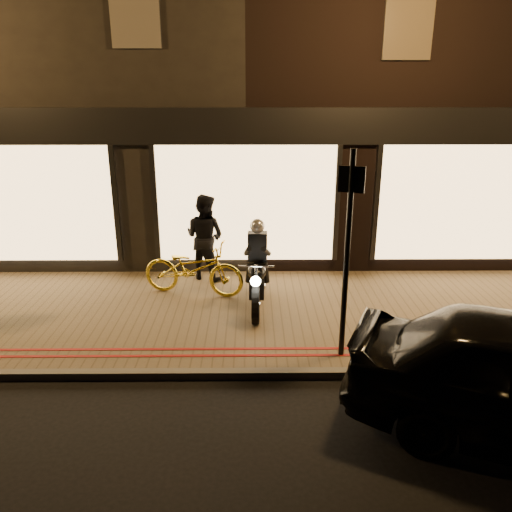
# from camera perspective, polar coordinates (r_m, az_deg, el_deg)

# --- Properties ---
(ground) EXTENTS (90.00, 90.00, 0.00)m
(ground) POSITION_cam_1_polar(r_m,az_deg,el_deg) (7.16, -1.34, -13.95)
(ground) COLOR black
(ground) RESTS_ON ground
(sidewalk) EXTENTS (50.00, 4.00, 0.12)m
(sidewalk) POSITION_cam_1_polar(r_m,az_deg,el_deg) (8.89, -1.18, -6.65)
(sidewalk) COLOR brown
(sidewalk) RESTS_ON ground
(kerb_stone) EXTENTS (50.00, 0.14, 0.12)m
(kerb_stone) POSITION_cam_1_polar(r_m,az_deg,el_deg) (7.17, -1.34, -13.34)
(kerb_stone) COLOR #59544C
(kerb_stone) RESTS_ON ground
(red_kerb_lines) EXTENTS (50.00, 0.26, 0.01)m
(red_kerb_lines) POSITION_cam_1_polar(r_m,az_deg,el_deg) (7.57, -1.29, -10.92)
(red_kerb_lines) COLOR maroon
(red_kerb_lines) RESTS_ON sidewalk
(building_row) EXTENTS (48.00, 10.11, 8.50)m
(building_row) POSITION_cam_1_polar(r_m,az_deg,el_deg) (15.02, -0.99, 20.16)
(building_row) COLOR black
(building_row) RESTS_ON ground
(motorcycle) EXTENTS (0.60, 1.94, 1.59)m
(motorcycle) POSITION_cam_1_polar(r_m,az_deg,el_deg) (8.84, 0.14, -2.04)
(motorcycle) COLOR black
(motorcycle) RESTS_ON sidewalk
(sign_post) EXTENTS (0.34, 0.14, 3.00)m
(sign_post) POSITION_cam_1_polar(r_m,az_deg,el_deg) (6.96, 10.42, 1.10)
(sign_post) COLOR black
(sign_post) RESTS_ON sidewalk
(bicycle_gold) EXTENTS (2.05, 1.12, 1.02)m
(bicycle_gold) POSITION_cam_1_polar(r_m,az_deg,el_deg) (9.46, -7.17, -1.43)
(bicycle_gold) COLOR gold
(bicycle_gold) RESTS_ON sidewalk
(person_dark) EXTENTS (1.06, 0.99, 1.75)m
(person_dark) POSITION_cam_1_polar(r_m,az_deg,el_deg) (10.14, -5.87, 2.18)
(person_dark) COLOR black
(person_dark) RESTS_ON sidewalk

